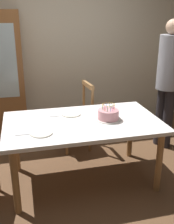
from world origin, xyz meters
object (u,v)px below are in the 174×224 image
(plate_far_side, at_px, (71,114))
(person_guest, at_px, (168,77))
(dining_table, at_px, (83,128))
(plate_near_celebrant, at_px, (41,133))
(chair_spindle_back, at_px, (77,118))
(birthday_cake, at_px, (108,115))

(plate_far_side, height_order, person_guest, person_guest)
(dining_table, bearing_deg, plate_near_celebrant, -154.27)
(person_guest, bearing_deg, dining_table, -156.29)
(chair_spindle_back, bearing_deg, dining_table, -97.10)
(birthday_cake, xyz_separation_m, chair_spindle_back, (-0.18, 0.85, -0.34))
(dining_table, bearing_deg, birthday_cake, -5.87)
(plate_near_celebrant, bearing_deg, chair_spindle_back, 61.51)
(chair_spindle_back, bearing_deg, plate_near_celebrant, -118.49)
(chair_spindle_back, distance_m, person_guest, 1.38)
(person_guest, bearing_deg, chair_spindle_back, 169.37)
(birthday_cake, relative_size, plate_far_side, 1.27)
(dining_table, xyz_separation_m, plate_near_celebrant, (-0.46, -0.22, 0.09))
(plate_far_side, relative_size, chair_spindle_back, 0.23)
(birthday_cake, height_order, plate_near_celebrant, birthday_cake)
(plate_far_side, xyz_separation_m, chair_spindle_back, (0.19, 0.60, -0.29))
(birthday_cake, distance_m, chair_spindle_back, 0.93)
(birthday_cake, bearing_deg, dining_table, 174.13)
(birthday_cake, bearing_deg, person_guest, 30.31)
(plate_far_side, bearing_deg, birthday_cake, -34.53)
(plate_near_celebrant, relative_size, person_guest, 0.12)
(plate_near_celebrant, relative_size, plate_far_side, 1.00)
(dining_table, height_order, plate_near_celebrant, plate_near_celebrant)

